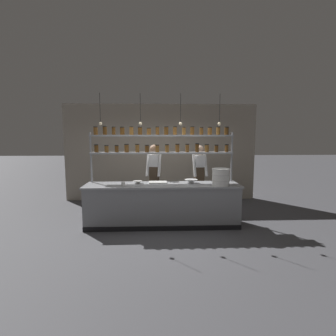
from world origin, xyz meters
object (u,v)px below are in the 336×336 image
chef_left (154,174)px  serving_cup_front (123,184)px  spice_shelf_unit (162,144)px  cutting_board (158,182)px  container_stack (221,177)px  prep_bowl_center_front (138,182)px  prep_bowl_near_left (191,181)px  chef_center (199,175)px

chef_left → serving_cup_front: chef_left is taller
chef_left → serving_cup_front: size_ratio=19.71×
spice_shelf_unit → cutting_board: 0.86m
container_stack → prep_bowl_center_front: container_stack is taller
chef_left → prep_bowl_center_front: chef_left is taller
prep_bowl_near_left → chef_left: bearing=139.5°
spice_shelf_unit → container_stack: (1.24, -0.52, -0.67)m
cutting_board → serving_cup_front: (-0.73, -0.35, 0.03)m
chef_left → spice_shelf_unit: bearing=-58.3°
container_stack → chef_center: bearing=106.7°
cutting_board → prep_bowl_center_front: (-0.45, -0.08, 0.02)m
chef_left → serving_cup_front: (-0.64, -0.99, -0.05)m
prep_bowl_near_left → chef_center: bearing=67.0°
prep_bowl_center_front → prep_bowl_near_left: bearing=0.3°
cutting_board → prep_bowl_near_left: bearing=-5.4°
chef_left → container_stack: (1.42, -1.01, 0.08)m
container_stack → cutting_board: (-1.33, 0.37, -0.17)m
chef_left → prep_bowl_center_front: bearing=-105.4°
chef_left → cutting_board: (0.09, -0.64, -0.09)m
chef_center → chef_left: bearing=172.1°
serving_cup_front → chef_center: bearing=28.7°
chef_left → prep_bowl_near_left: bearing=-29.5°
prep_bowl_near_left → cutting_board: bearing=174.6°
chef_center → cutting_board: size_ratio=4.33×
chef_center → prep_bowl_center_front: size_ratio=8.14×
chef_left → container_stack: chef_left is taller
spice_shelf_unit → container_stack: 1.50m
chef_left → serving_cup_front: bearing=-112.0°
container_stack → serving_cup_front: size_ratio=4.30×
chef_left → chef_center: 1.13m
chef_center → cutting_board: bearing=-155.9°
container_stack → cutting_board: bearing=164.4°
chef_left → container_stack: bearing=-24.4°
spice_shelf_unit → serving_cup_front: spice_shelf_unit is taller
chef_center → prep_bowl_near_left: (-0.29, -0.69, -0.05)m
container_stack → cutting_board: size_ratio=0.95×
chef_center → prep_bowl_near_left: bearing=-120.0°
spice_shelf_unit → serving_cup_front: bearing=-148.8°
chef_center → cutting_board: 1.21m
chef_center → prep_bowl_center_front: chef_center is taller
spice_shelf_unit → chef_left: (-0.18, 0.49, -0.76)m
prep_bowl_near_left → serving_cup_front: serving_cup_front is taller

